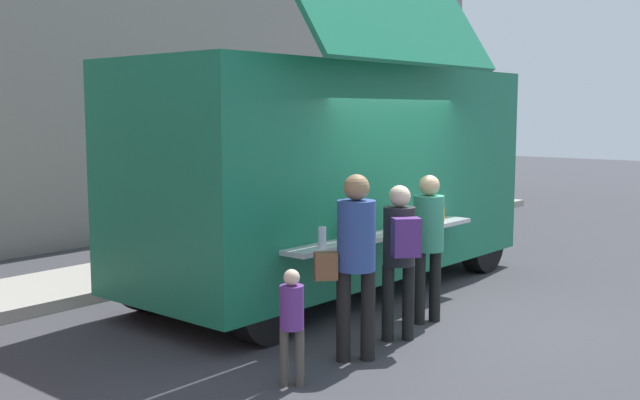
# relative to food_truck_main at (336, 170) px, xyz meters

# --- Properties ---
(ground_plane) EXTENTS (60.00, 60.00, 0.00)m
(ground_plane) POSITION_rel_food_truck_main_xyz_m (-0.24, -1.80, -1.59)
(ground_plane) COLOR #38383D
(food_truck_main) EXTENTS (5.99, 2.93, 3.82)m
(food_truck_main) POSITION_rel_food_truck_main_xyz_m (0.00, 0.00, 0.00)
(food_truck_main) COLOR #19714E
(food_truck_main) RESTS_ON ground
(trash_bin) EXTENTS (0.60, 0.60, 0.89)m
(trash_bin) POSITION_rel_food_truck_main_xyz_m (3.71, 2.32, -1.15)
(trash_bin) COLOR #2F6335
(trash_bin) RESTS_ON ground
(customer_front_ordering) EXTENTS (0.34, 0.34, 1.66)m
(customer_front_ordering) POSITION_rel_food_truck_main_xyz_m (-0.60, -1.76, -0.60)
(customer_front_ordering) COLOR black
(customer_front_ordering) RESTS_ON ground
(customer_mid_with_backpack) EXTENTS (0.49, 0.51, 1.61)m
(customer_mid_with_backpack) POSITION_rel_food_truck_main_xyz_m (-1.38, -1.90, -0.61)
(customer_mid_with_backpack) COLOR black
(customer_mid_with_backpack) RESTS_ON ground
(customer_rear_waiting) EXTENTS (0.52, 0.50, 1.78)m
(customer_rear_waiting) POSITION_rel_food_truck_main_xyz_m (-2.16, -1.90, -0.54)
(customer_rear_waiting) COLOR black
(customer_rear_waiting) RESTS_ON ground
(child_near_queue) EXTENTS (0.21, 0.21, 1.02)m
(child_near_queue) POSITION_rel_food_truck_main_xyz_m (-3.03, -1.88, -0.98)
(child_near_queue) COLOR #4B463E
(child_near_queue) RESTS_ON ground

